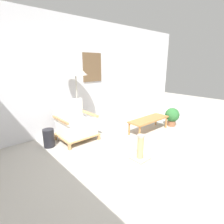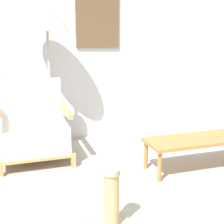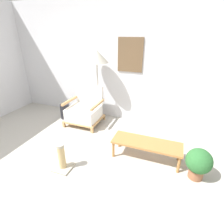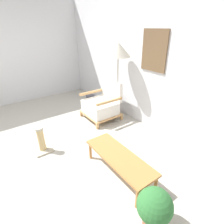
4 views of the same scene
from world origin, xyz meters
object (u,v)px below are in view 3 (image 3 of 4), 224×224
(coffee_table, at_px, (147,144))
(floor_lamp, at_px, (97,59))
(potted_plant, at_px, (199,162))
(scratching_post, at_px, (62,159))
(vase, at_px, (65,111))
(armchair, at_px, (85,110))

(coffee_table, bearing_deg, floor_lamp, 142.74)
(floor_lamp, xyz_separation_m, potted_plant, (2.17, -1.22, -1.19))
(coffee_table, height_order, potted_plant, potted_plant)
(coffee_table, relative_size, scratching_post, 2.51)
(vase, height_order, scratching_post, scratching_post)
(vase, bearing_deg, scratching_post, -56.71)
(scratching_post, bearing_deg, armchair, 105.47)
(armchair, xyz_separation_m, floor_lamp, (0.23, 0.27, 1.15))
(floor_lamp, bearing_deg, vase, -164.68)
(armchair, height_order, floor_lamp, floor_lamp)
(coffee_table, distance_m, potted_plant, 0.81)
(vase, distance_m, scratching_post, 1.85)
(coffee_table, xyz_separation_m, scratching_post, (-1.19, -0.72, -0.11))
(armchair, relative_size, vase, 2.31)
(floor_lamp, distance_m, scratching_post, 2.21)
(potted_plant, bearing_deg, armchair, 158.35)
(coffee_table, xyz_separation_m, vase, (-2.21, 0.82, -0.11))
(potted_plant, xyz_separation_m, scratching_post, (-1.98, -0.55, -0.11))
(armchair, height_order, vase, armchair)
(scratching_post, bearing_deg, floor_lamp, 96.02)
(vase, bearing_deg, coffee_table, -20.45)
(armchair, relative_size, coffee_table, 0.74)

